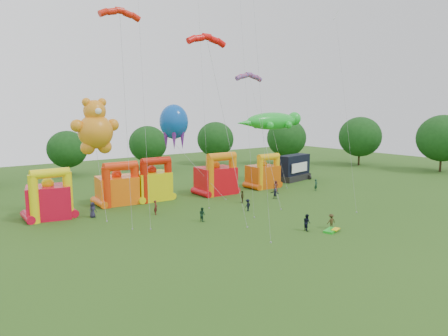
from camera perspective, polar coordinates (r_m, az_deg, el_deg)
ground at (r=40.56m, az=15.45°, el=-10.85°), size 160.00×160.00×0.00m
tree_ring at (r=38.43m, az=13.97°, el=-2.20°), size 125.47×127.59×12.07m
bouncy_castle_0 at (r=52.82m, az=-23.69°, el=-4.09°), size 5.67×4.93×6.27m
bouncy_castle_1 at (r=57.75m, az=-14.93°, el=-2.72°), size 5.77×4.85×6.10m
bouncy_castle_2 at (r=59.09m, az=-10.12°, el=-2.19°), size 5.07×4.14×6.42m
bouncy_castle_3 at (r=62.40m, az=-1.05°, el=-1.44°), size 5.94×4.95×6.63m
bouncy_castle_4 at (r=67.74m, az=5.70°, el=-0.92°), size 5.02×4.14×5.90m
stage_trailer at (r=75.64m, az=9.98°, el=0.01°), size 7.67×4.02×4.80m
teddy_bear_kite at (r=50.60m, az=-17.82°, el=4.73°), size 5.85×5.19×14.60m
gecko_kite at (r=70.02m, az=7.09°, el=5.74°), size 14.52×6.88×12.77m
octopus_kite at (r=60.97m, az=-4.72°, el=1.76°), size 5.89×10.98×14.02m
parafoil_kites at (r=50.51m, az=2.27°, el=5.00°), size 25.23×13.23×24.84m
diamond_kites at (r=49.26m, az=1.64°, el=11.27°), size 27.10×21.78×38.61m
folded_kite_bundle at (r=45.37m, az=15.12°, el=-8.59°), size 2.20×1.53×0.31m
spectator_0 at (r=51.67m, az=-18.25°, el=-5.70°), size 1.08×0.87×1.92m
spectator_1 at (r=51.11m, az=-9.73°, el=-5.59°), size 0.74×0.80×1.84m
spectator_2 at (r=47.55m, az=-3.13°, el=-6.62°), size 0.71×0.88×1.70m
spectator_3 at (r=52.27m, az=3.41°, el=-5.32°), size 1.13×0.83×1.58m
spectator_4 at (r=56.72m, az=2.63°, el=-4.11°), size 1.10×0.97×1.78m
spectator_5 at (r=59.89m, az=7.30°, el=-3.62°), size 0.99×1.48×1.53m
spectator_6 at (r=65.05m, az=7.42°, el=-2.56°), size 1.03×0.93×1.76m
spectator_7 at (r=66.84m, az=13.00°, el=-2.36°), size 0.78×0.61×1.88m
spectator_8 at (r=44.87m, az=11.76°, el=-7.61°), size 0.95×1.07×1.85m
spectator_9 at (r=46.34m, az=15.06°, el=-7.33°), size 1.16×0.79×1.66m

